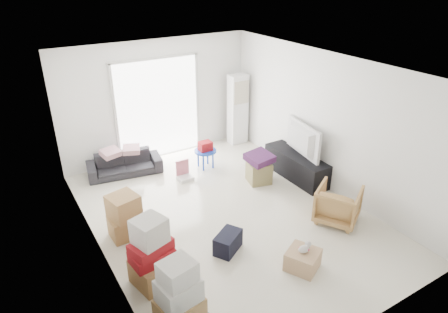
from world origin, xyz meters
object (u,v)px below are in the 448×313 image
object	(u,v)px
armchair	(338,203)
kids_table	(205,149)
sofa	(124,161)
wood_crate	(303,260)
television	(297,151)
ottoman	(259,172)
ac_tower	(238,110)
tv_console	(296,166)

from	to	relation	value
armchair	kids_table	size ratio (longest dim) A/B	1.17
sofa	wood_crate	size ratio (longest dim) A/B	3.50
television	wood_crate	distance (m)	2.90
television	sofa	bearing A→B (deg)	65.67
wood_crate	armchair	bearing A→B (deg)	24.87
ottoman	ac_tower	bearing A→B (deg)	69.26
tv_console	television	world-z (taller)	television
television	sofa	world-z (taller)	television
ac_tower	ottoman	size ratio (longest dim) A/B	3.95
armchair	ottoman	distance (m)	1.90
armchair	kids_table	bearing A→B (deg)	-12.43
armchair	wood_crate	distance (m)	1.50
sofa	ac_tower	bearing A→B (deg)	12.81
armchair	ottoman	bearing A→B (deg)	-19.72
kids_table	wood_crate	distance (m)	3.67
kids_table	ac_tower	bearing A→B (deg)	30.41
tv_console	sofa	distance (m)	3.69
sofa	armchair	xyz separation A→B (m)	(2.63, -3.67, 0.06)
armchair	wood_crate	bearing A→B (deg)	84.24
kids_table	television	bearing A→B (deg)	-44.51
ac_tower	sofa	xyz separation A→B (m)	(-3.01, -0.15, -0.57)
television	sofa	xyz separation A→B (m)	(-3.06, 2.06, -0.30)
television	kids_table	bearing A→B (deg)	55.02
tv_console	ottoman	world-z (taller)	tv_console
sofa	ottoman	world-z (taller)	sofa
wood_crate	kids_table	bearing A→B (deg)	84.38
ac_tower	tv_console	xyz separation A→B (m)	(0.05, -2.21, -0.61)
television	ac_tower	bearing A→B (deg)	10.83
ottoman	wood_crate	distance (m)	2.67
television	kids_table	distance (m)	2.00
tv_console	armchair	bearing A→B (deg)	-105.04
ac_tower	kids_table	world-z (taller)	ac_tower
sofa	armchair	size ratio (longest dim) A/B	2.14
television	armchair	size ratio (longest dim) A/B	1.60
ac_tower	television	xyz separation A→B (m)	(0.05, -2.21, -0.27)
tv_console	sofa	bearing A→B (deg)	146.14
television	ottoman	distance (m)	0.91
tv_console	wood_crate	distance (m)	2.86
sofa	armchair	bearing A→B (deg)	-44.40
ottoman	kids_table	size ratio (longest dim) A/B	0.71
sofa	kids_table	bearing A→B (deg)	-11.85
kids_table	tv_console	bearing A→B (deg)	-44.51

